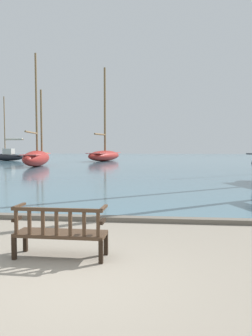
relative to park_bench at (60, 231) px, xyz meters
name	(u,v)px	position (x,y,z in m)	size (l,w,h in m)	color
ground_plane	(64,279)	(0.34, -0.90, -0.47)	(160.00, 160.00, 0.00)	gray
harbor_water	(152,160)	(0.34, 43.10, -0.43)	(100.00, 80.00, 0.08)	slate
quay_edge_kerb	(107,218)	(0.34, 2.95, -0.41)	(40.00, 0.30, 0.12)	#675F54
park_bench	(60,231)	(0.00, 0.00, 0.00)	(1.61, 0.55, 0.92)	black
sailboat_centre_channel	(7,156)	(-19.20, 36.93, 0.28)	(6.11, 2.85, 8.65)	black
sailboat_distant_harbor	(37,157)	(-10.33, 25.24, 0.49)	(3.27, 10.18, 10.87)	maroon
sailboat_far_port	(104,155)	(-5.76, 37.24, 0.46)	(4.33, 9.06, 12.22)	maroon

